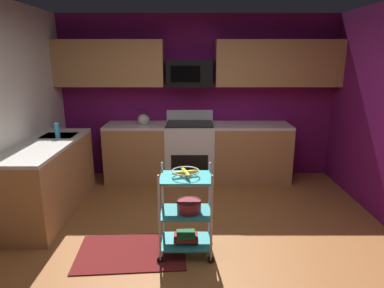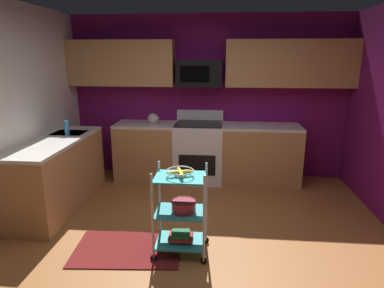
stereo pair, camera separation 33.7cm
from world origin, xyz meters
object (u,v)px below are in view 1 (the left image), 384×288
fruit_bowl (184,172)px  mixing_bowl_large (188,206)px  microwave (188,73)px  oven_range (188,151)px  rolling_cart (184,212)px  dish_soap_bottle (56,131)px  kettle (142,120)px  book_stack (185,237)px

fruit_bowl → mixing_bowl_large: size_ratio=1.08×
microwave → oven_range: bearing=-89.7°
microwave → rolling_cart: 2.55m
rolling_cart → dish_soap_bottle: dish_soap_bottle is taller
fruit_bowl → mixing_bowl_large: 0.36m
oven_range → mixing_bowl_large: bearing=-89.8°
kettle → dish_soap_bottle: size_ratio=1.32×
microwave → rolling_cart: microwave is taller
book_stack → dish_soap_bottle: 2.25m
microwave → rolling_cart: (-0.02, -2.22, -1.25)m
oven_range → rolling_cart: oven_range is taller
fruit_bowl → rolling_cart: bearing=-162.6°
oven_range → fruit_bowl: bearing=-90.7°
mixing_bowl_large → oven_range: bearing=90.2°
book_stack → mixing_bowl_large: bearing=-0.0°
oven_range → rolling_cart: 2.12m
microwave → dish_soap_bottle: microwave is taller
microwave → fruit_bowl: size_ratio=2.57×
microwave → mixing_bowl_large: (0.01, -2.22, -1.18)m
book_stack → kettle: kettle is taller
rolling_cart → mixing_bowl_large: bearing=0.0°
rolling_cart → kettle: size_ratio=3.47×
oven_range → kettle: (-0.72, -0.00, 0.52)m
microwave → book_stack: microwave is taller
fruit_bowl → kettle: kettle is taller
rolling_cart → mixing_bowl_large: rolling_cart is taller
oven_range → dish_soap_bottle: dish_soap_bottle is taller
dish_soap_bottle → oven_range: bearing=27.8°
rolling_cart → kettle: kettle is taller
kettle → rolling_cart: bearing=-71.7°
microwave → book_stack: 2.69m
microwave → fruit_bowl: microwave is taller
oven_range → rolling_cart: bearing=-90.7°
kettle → book_stack: bearing=-71.7°
oven_range → microwave: 1.23m
microwave → rolling_cart: size_ratio=0.77×
rolling_cart → dish_soap_bottle: bearing=144.6°
oven_range → microwave: size_ratio=1.57×
mixing_bowl_large → dish_soap_bottle: 2.17m
mixing_bowl_large → kettle: kettle is taller
oven_range → mixing_bowl_large: oven_range is taller
fruit_bowl → dish_soap_bottle: dish_soap_bottle is taller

